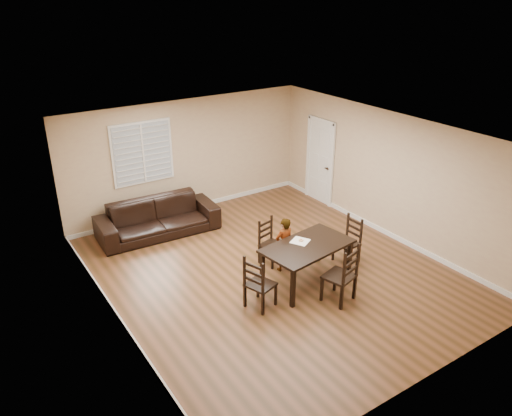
{
  "coord_description": "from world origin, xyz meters",
  "views": [
    {
      "loc": [
        -4.81,
        -6.7,
        5.05
      ],
      "look_at": [
        0.15,
        0.81,
        1.0
      ],
      "focal_mm": 35.0,
      "sensor_mm": 36.0,
      "label": 1
    }
  ],
  "objects_px": {
    "dining_table": "(307,249)",
    "sofa": "(158,218)",
    "chair_near": "(268,242)",
    "chair_right": "(351,241)",
    "chair_far": "(346,278)",
    "chair_left": "(256,286)",
    "child": "(284,244)",
    "donut": "(301,240)"
  },
  "relations": [
    {
      "from": "dining_table",
      "to": "donut",
      "type": "relative_size",
      "value": 19.41
    },
    {
      "from": "chair_right",
      "to": "donut",
      "type": "height_order",
      "value": "chair_right"
    },
    {
      "from": "chair_near",
      "to": "sofa",
      "type": "xyz_separation_m",
      "value": [
        -1.33,
        2.31,
        -0.04
      ]
    },
    {
      "from": "dining_table",
      "to": "chair_left",
      "type": "bearing_deg",
      "value": -179.0
    },
    {
      "from": "chair_far",
      "to": "chair_left",
      "type": "height_order",
      "value": "chair_far"
    },
    {
      "from": "dining_table",
      "to": "chair_near",
      "type": "height_order",
      "value": "chair_near"
    },
    {
      "from": "chair_far",
      "to": "child",
      "type": "bearing_deg",
      "value": -97.25
    },
    {
      "from": "chair_left",
      "to": "chair_right",
      "type": "bearing_deg",
      "value": -100.28
    },
    {
      "from": "child",
      "to": "sofa",
      "type": "xyz_separation_m",
      "value": [
        -1.4,
        2.74,
        -0.16
      ]
    },
    {
      "from": "donut",
      "to": "sofa",
      "type": "xyz_separation_m",
      "value": [
        -1.48,
        3.15,
        -0.42
      ]
    },
    {
      "from": "chair_left",
      "to": "chair_near",
      "type": "bearing_deg",
      "value": -59.95
    },
    {
      "from": "chair_near",
      "to": "sofa",
      "type": "relative_size",
      "value": 0.35
    },
    {
      "from": "chair_right",
      "to": "sofa",
      "type": "xyz_separation_m",
      "value": [
        -2.72,
        3.18,
        -0.05
      ]
    },
    {
      "from": "dining_table",
      "to": "donut",
      "type": "distance_m",
      "value": 0.22
    },
    {
      "from": "chair_left",
      "to": "sofa",
      "type": "xyz_separation_m",
      "value": [
        -0.24,
        3.53,
        -0.07
      ]
    },
    {
      "from": "chair_far",
      "to": "chair_right",
      "type": "xyz_separation_m",
      "value": [
        1.1,
        1.03,
        -0.07
      ]
    },
    {
      "from": "donut",
      "to": "chair_right",
      "type": "bearing_deg",
      "value": -1.3
    },
    {
      "from": "dining_table",
      "to": "donut",
      "type": "xyz_separation_m",
      "value": [
        -0.01,
        0.19,
        0.11
      ]
    },
    {
      "from": "chair_far",
      "to": "chair_right",
      "type": "bearing_deg",
      "value": -152.63
    },
    {
      "from": "chair_right",
      "to": "child",
      "type": "height_order",
      "value": "child"
    },
    {
      "from": "dining_table",
      "to": "chair_near",
      "type": "relative_size",
      "value": 1.92
    },
    {
      "from": "chair_right",
      "to": "sofa",
      "type": "bearing_deg",
      "value": -140.91
    },
    {
      "from": "chair_right",
      "to": "sofa",
      "type": "distance_m",
      "value": 4.18
    },
    {
      "from": "sofa",
      "to": "chair_far",
      "type": "bearing_deg",
      "value": -65.62
    },
    {
      "from": "dining_table",
      "to": "donut",
      "type": "bearing_deg",
      "value": 83.66
    },
    {
      "from": "chair_right",
      "to": "child",
      "type": "relative_size",
      "value": 0.87
    },
    {
      "from": "child",
      "to": "donut",
      "type": "height_order",
      "value": "child"
    },
    {
      "from": "chair_left",
      "to": "chair_right",
      "type": "xyz_separation_m",
      "value": [
        2.48,
        0.35,
        -0.02
      ]
    },
    {
      "from": "sofa",
      "to": "chair_right",
      "type": "bearing_deg",
      "value": -46.1
    },
    {
      "from": "chair_near",
      "to": "chair_far",
      "type": "xyz_separation_m",
      "value": [
        0.29,
        -1.9,
        0.08
      ]
    },
    {
      "from": "dining_table",
      "to": "chair_far",
      "type": "xyz_separation_m",
      "value": [
        0.14,
        -0.87,
        -0.19
      ]
    },
    {
      "from": "chair_near",
      "to": "chair_right",
      "type": "bearing_deg",
      "value": -46.26
    },
    {
      "from": "chair_far",
      "to": "sofa",
      "type": "bearing_deg",
      "value": -84.76
    },
    {
      "from": "donut",
      "to": "chair_far",
      "type": "bearing_deg",
      "value": -82.25
    },
    {
      "from": "sofa",
      "to": "donut",
      "type": "bearing_deg",
      "value": -61.55
    },
    {
      "from": "chair_near",
      "to": "sofa",
      "type": "bearing_deg",
      "value": 105.63
    },
    {
      "from": "child",
      "to": "donut",
      "type": "bearing_deg",
      "value": 99.97
    },
    {
      "from": "child",
      "to": "chair_far",
      "type": "bearing_deg",
      "value": 97.82
    },
    {
      "from": "donut",
      "to": "sofa",
      "type": "relative_size",
      "value": 0.03
    },
    {
      "from": "dining_table",
      "to": "sofa",
      "type": "relative_size",
      "value": 0.68
    },
    {
      "from": "chair_near",
      "to": "dining_table",
      "type": "bearing_deg",
      "value": -95.73
    },
    {
      "from": "chair_far",
      "to": "chair_near",
      "type": "bearing_deg",
      "value": -97.04
    }
  ]
}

